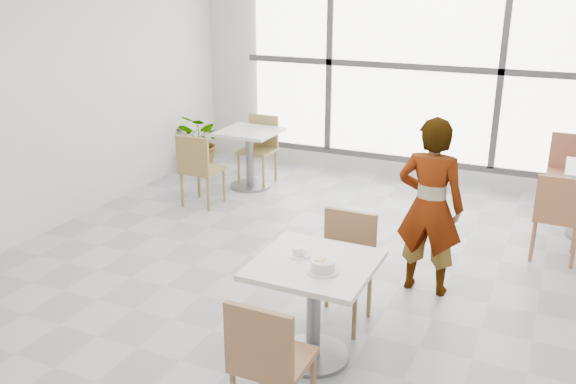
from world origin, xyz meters
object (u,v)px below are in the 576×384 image
at_px(bg_chair_right_near, 558,212).
at_px(coffee_cup, 298,252).
at_px(person, 430,207).
at_px(bg_chair_right_far, 567,167).
at_px(bg_table_left, 250,150).
at_px(plant_left, 202,142).
at_px(chair_near, 268,357).
at_px(oatmeal_bowl, 323,266).
at_px(bg_chair_left_near, 198,166).
at_px(bg_chair_left_far, 260,144).
at_px(chair_far, 345,260).
at_px(main_table, 314,292).

bearing_deg(bg_chair_right_near, coffee_cup, 55.99).
xyz_separation_m(person, bg_chair_right_far, (1.02, 2.67, -0.26)).
height_order(bg_table_left, plant_left, plant_left).
xyz_separation_m(chair_near, oatmeal_bowl, (0.07, 0.67, 0.29)).
bearing_deg(bg_chair_right_far, bg_chair_left_near, -155.83).
distance_m(bg_chair_left_far, plant_left, 0.99).
height_order(chair_near, coffee_cup, chair_near).
xyz_separation_m(chair_near, bg_chair_left_near, (-2.42, 3.06, 0.00)).
distance_m(bg_table_left, plant_left, 1.06).
xyz_separation_m(bg_chair_left_far, bg_chair_right_far, (3.69, 0.58, 0.00)).
height_order(chair_far, bg_chair_right_far, same).
bearing_deg(bg_table_left, coffee_cup, -56.61).
bearing_deg(bg_chair_left_near, coffee_cup, 135.30).
bearing_deg(chair_far, bg_table_left, 130.78).
bearing_deg(person, chair_far, 57.42).
bearing_deg(chair_near, bg_chair_right_near, -114.05).
xyz_separation_m(person, plant_left, (-3.65, 2.21, -0.37)).
relative_size(chair_near, coffee_cup, 5.47).
relative_size(chair_near, bg_chair_left_near, 1.00).
distance_m(bg_table_left, bg_chair_right_near, 3.72).
height_order(oatmeal_bowl, bg_table_left, oatmeal_bowl).
relative_size(chair_far, coffee_cup, 5.47).
height_order(chair_near, bg_chair_right_far, same).
height_order(main_table, person, person).
distance_m(oatmeal_bowl, bg_table_left, 4.00).
distance_m(main_table, bg_chair_left_near, 3.30).
xyz_separation_m(coffee_cup, bg_chair_left_near, (-2.25, 2.23, -0.28)).
bearing_deg(person, bg_table_left, -33.72).
bearing_deg(bg_chair_left_far, bg_chair_left_near, -99.86).
distance_m(coffee_cup, plant_left, 4.65).
bearing_deg(chair_near, main_table, -87.39).
bearing_deg(bg_chair_right_far, person, -110.83).
distance_m(coffee_cup, bg_table_left, 3.73).
relative_size(coffee_cup, bg_chair_left_far, 0.18).
bearing_deg(chair_near, bg_chair_left_far, -62.26).
relative_size(coffee_cup, plant_left, 0.20).
height_order(main_table, plant_left, plant_left).
relative_size(chair_near, oatmeal_bowl, 4.14).
xyz_separation_m(coffee_cup, person, (0.62, 1.30, -0.02)).
distance_m(chair_far, plant_left, 4.33).
distance_m(main_table, chair_far, 0.61).
height_order(coffee_cup, bg_chair_right_far, bg_chair_right_far).
bearing_deg(bg_chair_right_near, bg_chair_left_near, 2.16).
distance_m(chair_near, person, 2.19).
distance_m(chair_near, bg_table_left, 4.52).
bearing_deg(chair_far, chair_near, -88.84).
bearing_deg(oatmeal_bowl, bg_chair_left_near, 136.32).
height_order(bg_table_left, bg_chair_left_near, bg_chair_left_near).
xyz_separation_m(oatmeal_bowl, bg_chair_right_far, (1.40, 4.13, -0.29)).
distance_m(person, bg_chair_left_far, 3.40).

